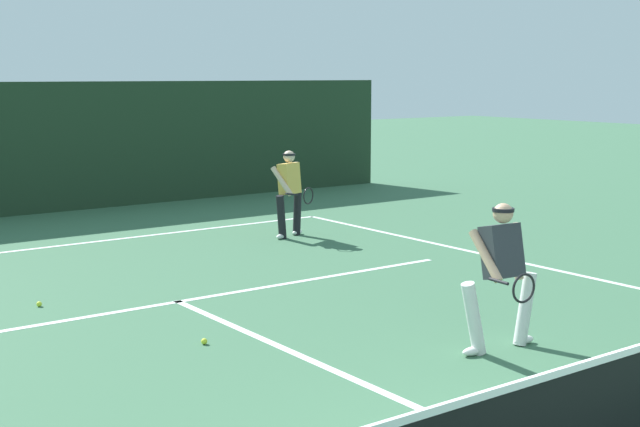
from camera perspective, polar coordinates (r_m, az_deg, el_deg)
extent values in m
cube|color=white|center=(15.33, -16.79, -2.05)|extent=(10.58, 0.10, 0.01)
cube|color=white|center=(11.30, -9.12, -5.63)|extent=(8.63, 0.10, 0.01)
cube|color=white|center=(8.74, 0.48, -9.90)|extent=(0.10, 6.40, 0.01)
cube|color=black|center=(6.46, 18.16, -12.90)|extent=(11.41, 0.02, 0.94)
cube|color=white|center=(6.30, 18.38, -8.70)|extent=(11.41, 0.03, 0.05)
cylinder|color=silver|center=(9.61, 13.07, -6.00)|extent=(0.27, 0.16, 0.79)
cylinder|color=silver|center=(9.13, 9.88, -6.69)|extent=(0.33, 0.16, 0.78)
ellipsoid|color=white|center=(9.70, 13.00, -7.95)|extent=(0.27, 0.13, 0.09)
ellipsoid|color=white|center=(9.22, 9.82, -8.74)|extent=(0.27, 0.13, 0.09)
cube|color=#2D3338|center=(9.21, 11.64, -2.39)|extent=(0.42, 0.35, 0.57)
cylinder|color=tan|center=(9.37, 12.62, -2.38)|extent=(0.17, 0.10, 0.60)
cylinder|color=tan|center=(9.07, 10.62, -2.70)|extent=(0.12, 0.47, 0.50)
sphere|color=tan|center=(9.15, 11.72, 0.01)|extent=(0.21, 0.21, 0.21)
cylinder|color=black|center=(9.14, 11.73, 0.24)|extent=(0.24, 0.24, 0.04)
cylinder|color=black|center=(8.90, 11.44, -4.31)|extent=(0.05, 0.26, 0.03)
torus|color=black|center=(8.67, 12.99, -4.72)|extent=(0.29, 0.04, 0.29)
cylinder|color=black|center=(15.71, -1.48, 0.00)|extent=(0.22, 0.19, 0.77)
cylinder|color=black|center=(15.32, -2.51, -0.24)|extent=(0.25, 0.20, 0.77)
ellipsoid|color=white|center=(15.76, -1.47, -1.21)|extent=(0.28, 0.19, 0.09)
ellipsoid|color=white|center=(15.38, -2.50, -1.47)|extent=(0.28, 0.19, 0.09)
cube|color=#E5B24C|center=(15.43, -2.00, 2.27)|extent=(0.46, 0.38, 0.55)
cylinder|color=beige|center=(15.61, -1.53, 2.26)|extent=(0.18, 0.14, 0.59)
cylinder|color=beige|center=(15.25, -2.48, 2.10)|extent=(0.24, 0.45, 0.51)
sphere|color=beige|center=(15.39, -2.01, 3.70)|extent=(0.20, 0.20, 0.20)
cylinder|color=black|center=(15.38, -2.01, 3.83)|extent=(0.28, 0.28, 0.04)
cylinder|color=black|center=(15.09, -1.82, 1.24)|extent=(0.12, 0.26, 0.03)
torus|color=black|center=(14.90, -0.76, 1.15)|extent=(0.28, 0.12, 0.29)
sphere|color=#D1E033|center=(9.53, -7.47, -8.17)|extent=(0.07, 0.07, 0.07)
sphere|color=#D1E033|center=(11.46, -17.65, -5.58)|extent=(0.07, 0.07, 0.07)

